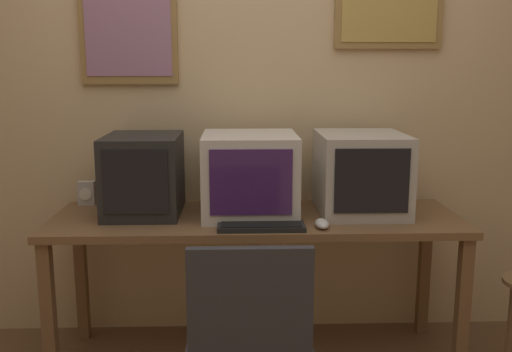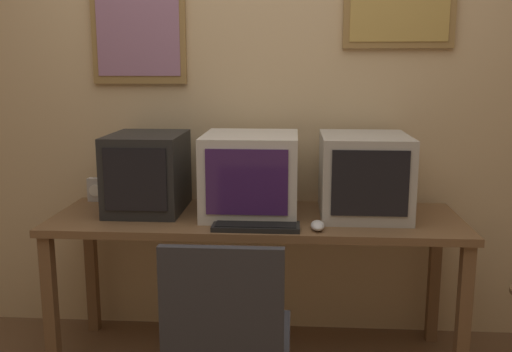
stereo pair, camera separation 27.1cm
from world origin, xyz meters
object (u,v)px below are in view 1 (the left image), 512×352
object	(u,v)px
monitor_left	(144,174)
monitor_center	(250,174)
mouse_near_keyboard	(322,224)
desk_clock	(87,193)
keyboard_main	(261,226)
monitor_right	(361,173)

from	to	relation	value
monitor_left	monitor_center	size ratio (longest dim) A/B	0.95
monitor_left	mouse_near_keyboard	xyz separation A→B (m)	(0.83, -0.29, -0.17)
monitor_left	monitor_center	xyz separation A→B (m)	(0.52, -0.03, 0.00)
monitor_left	mouse_near_keyboard	distance (m)	0.90
monitor_center	desk_clock	xyz separation A→B (m)	(-0.84, 0.20, -0.13)
monitor_center	monitor_left	bearing A→B (deg)	176.58
keyboard_main	monitor_center	bearing A→B (deg)	99.31
mouse_near_keyboard	desk_clock	xyz separation A→B (m)	(-1.16, 0.47, 0.04)
monitor_right	keyboard_main	distance (m)	0.61
keyboard_main	desk_clock	size ratio (longest dim) A/B	3.13
monitor_right	desk_clock	xyz separation A→B (m)	(-1.39, 0.18, -0.13)
mouse_near_keyboard	monitor_center	bearing A→B (deg)	140.24
monitor_left	keyboard_main	bearing A→B (deg)	-28.28
keyboard_main	monitor_right	bearing A→B (deg)	30.19
monitor_right	mouse_near_keyboard	world-z (taller)	monitor_right
keyboard_main	mouse_near_keyboard	xyz separation A→B (m)	(0.27, 0.01, 0.01)
monitor_center	monitor_right	distance (m)	0.55
monitor_right	keyboard_main	bearing A→B (deg)	-149.81
monitor_left	desk_clock	size ratio (longest dim) A/B	3.65
desk_clock	monitor_left	bearing A→B (deg)	-27.92
monitor_left	monitor_center	bearing A→B (deg)	-3.42
desk_clock	monitor_right	bearing A→B (deg)	-7.53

